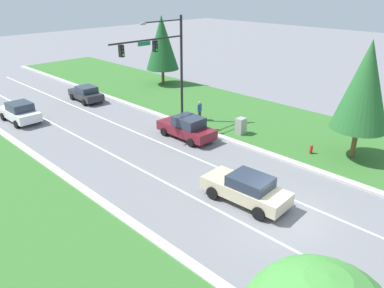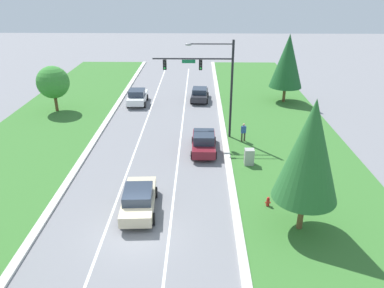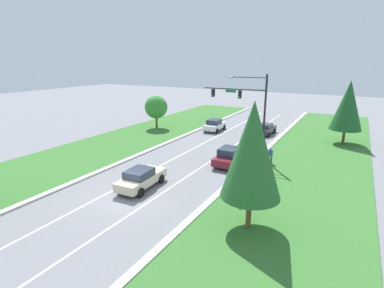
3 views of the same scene
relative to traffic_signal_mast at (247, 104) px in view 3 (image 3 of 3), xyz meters
The scene contains 18 objects.
ground_plane 15.30m from the traffic_signal_mast, 107.69° to the right, with size 160.00×160.00×0.00m, color slate.
curb_strip_right 14.71m from the traffic_signal_mast, 84.47° to the right, with size 0.50×90.00×0.15m.
curb_strip_left 17.73m from the traffic_signal_mast, 126.30° to the right, with size 0.50×90.00×0.15m.
grass_verge_right 16.07m from the traffic_signal_mast, 64.21° to the right, with size 10.00×90.00×0.08m.
grass_verge_left 21.14m from the traffic_signal_mast, 138.26° to the right, with size 10.00×90.00×0.08m.
lane_stripe_inner_left 15.91m from the traffic_signal_mast, 114.29° to the right, with size 0.14×81.00×0.01m.
lane_stripe_inner_right 14.89m from the traffic_signal_mast, 100.56° to the right, with size 0.14×81.00×0.01m.
traffic_signal_mast is the anchor object (origin of this frame).
charcoal_sedan 11.81m from the traffic_signal_mast, 94.53° to the left, with size 2.14×4.25×1.50m.
champagne_sedan 13.22m from the traffic_signal_mast, 111.45° to the right, with size 2.23×4.75×1.60m.
white_sedan 13.08m from the traffic_signal_mast, 129.65° to the left, with size 2.12×4.36×1.67m.
burgundy_sedan 5.58m from the traffic_signal_mast, 100.06° to the right, with size 2.06×4.70×1.70m.
utility_cabinet 7.77m from the traffic_signal_mast, 61.82° to the right, with size 0.70×0.60×1.31m.
pedestrian 5.52m from the traffic_signal_mast, 18.73° to the right, with size 0.43×0.35×1.69m.
fire_hydrant 12.56m from the traffic_signal_mast, 72.92° to the right, with size 0.34×0.20×0.70m.
conifer_near_right_tree 13.97m from the traffic_signal_mast, 70.06° to the right, with size 3.48×3.48×7.67m.
oak_near_left_tree 17.41m from the traffic_signal_mast, 157.27° to the left, with size 3.31×3.31×4.80m.
conifer_far_right_tree 13.53m from the traffic_signal_mast, 50.09° to the left, with size 3.59×3.59×7.53m.
Camera 3 is at (13.83, -15.07, 9.72)m, focal length 28.00 mm.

